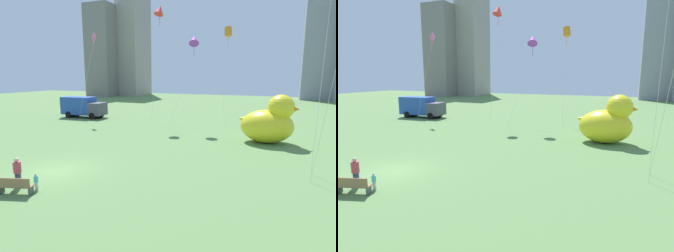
{
  "view_description": "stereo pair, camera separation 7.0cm",
  "coord_description": "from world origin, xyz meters",
  "views": [
    {
      "loc": [
        12.73,
        -12.58,
        5.86
      ],
      "look_at": [
        5.55,
        4.77,
        2.43
      ],
      "focal_mm": 29.99,
      "sensor_mm": 36.0,
      "label": 1
    },
    {
      "loc": [
        12.8,
        -12.56,
        5.86
      ],
      "look_at": [
        5.55,
        4.77,
        2.43
      ],
      "focal_mm": 29.99,
      "sensor_mm": 36.0,
      "label": 2
    }
  ],
  "objects": [
    {
      "name": "ground_plane",
      "position": [
        0.0,
        0.0,
        0.0
      ],
      "size": [
        140.0,
        140.0,
        0.0
      ],
      "primitive_type": "plane",
      "color": "#5E8349"
    },
    {
      "name": "park_bench",
      "position": [
        0.73,
        -3.4,
        0.48
      ],
      "size": [
        1.76,
        0.94,
        0.9
      ],
      "color": "olive",
      "rests_on": "ground"
    },
    {
      "name": "person_adult",
      "position": [
        0.04,
        -2.63,
        0.88
      ],
      "size": [
        0.39,
        0.39,
        1.6
      ],
      "color": "#38476B",
      "rests_on": "ground"
    },
    {
      "name": "person_child",
      "position": [
        1.23,
        -2.55,
        0.49
      ],
      "size": [
        0.22,
        0.22,
        0.89
      ],
      "color": "silver",
      "rests_on": "ground"
    },
    {
      "name": "giant_inflatable_duck",
      "position": [
        11.68,
        12.86,
        1.8
      ],
      "size": [
        5.11,
        3.28,
        4.24
      ],
      "color": "yellow",
      "rests_on": "ground"
    },
    {
      "name": "box_truck",
      "position": [
        -13.02,
        18.68,
        1.45
      ],
      "size": [
        6.25,
        2.6,
        2.85
      ],
      "color": "#264CA5",
      "rests_on": "ground"
    },
    {
      "name": "city_skyline",
      "position": [
        2.28,
        60.8,
        14.15
      ],
      "size": [
        73.0,
        18.88,
        37.32
      ],
      "color": "gray",
      "rests_on": "ground"
    },
    {
      "name": "kite_pink",
      "position": [
        -10.05,
        17.7,
        10.03
      ],
      "size": [
        2.54,
        3.38,
        11.12
      ],
      "color": "silver",
      "rests_on": "ground"
    },
    {
      "name": "kite_orange",
      "position": [
        6.05,
        22.29,
        10.86
      ],
      "size": [
        1.19,
        1.24,
        11.55
      ],
      "color": "silver",
      "rests_on": "ground"
    },
    {
      "name": "kite_red",
      "position": [
        -1.44,
        19.04,
        13.29
      ],
      "size": [
        2.06,
        2.19,
        14.03
      ],
      "color": "silver",
      "rests_on": "ground"
    },
    {
      "name": "kite_purple",
      "position": [
        3.2,
        17.91,
        9.63
      ],
      "size": [
        3.54,
        3.7,
        10.42
      ],
      "color": "silver",
      "rests_on": "ground"
    }
  ]
}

